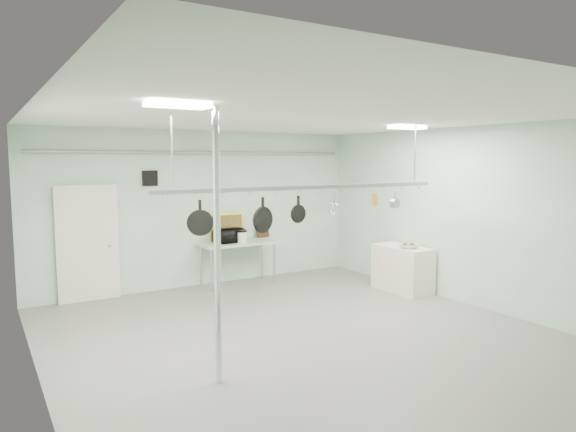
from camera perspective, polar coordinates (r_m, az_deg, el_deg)
floor at (r=7.64m, az=2.52°, el=-13.65°), size 8.00×8.00×0.00m
ceiling at (r=7.21m, az=2.64°, el=10.93°), size 7.00×8.00×0.02m
back_wall at (r=10.77m, az=-9.41°, el=0.82°), size 7.00×0.02×3.20m
right_wall at (r=9.64m, az=20.01°, el=-0.09°), size 0.02×8.00×3.20m
door at (r=10.16m, az=-21.36°, el=-2.97°), size 1.10×0.10×2.20m
wall_vent at (r=10.35m, az=-15.09°, el=4.08°), size 0.30×0.04×0.30m
conduit_pipe at (r=10.65m, az=-9.33°, el=6.95°), size 6.60×0.07×0.07m
chrome_pole at (r=5.92m, az=-7.87°, el=-3.52°), size 0.08×0.08×3.20m
prep_table at (r=10.76m, az=-5.58°, el=-3.26°), size 1.60×0.70×0.91m
side_cabinet at (r=10.50m, az=12.60°, el=-5.74°), size 0.60×1.20×0.90m
pot_rack at (r=7.56m, az=2.58°, el=3.43°), size 4.80×0.06×1.00m
light_panel_left at (r=5.50m, az=-12.14°, el=11.98°), size 0.65×0.30×0.05m
light_panel_right at (r=9.20m, az=13.11°, el=9.57°), size 0.65×0.30×0.05m
microwave at (r=10.66m, az=-6.50°, el=-2.17°), size 0.55×0.40×0.29m
coffee_canister at (r=10.57m, az=-5.12°, el=-2.40°), size 0.22×0.22×0.23m
painting_large at (r=10.93m, az=-6.77°, el=-1.20°), size 0.78×0.14×0.58m
painting_small at (r=11.34m, az=-2.84°, el=-1.74°), size 0.30×0.09×0.25m
fruit_bowl at (r=10.19m, az=13.29°, el=-3.29°), size 0.45×0.45×0.09m
skillet_left at (r=6.77m, az=-9.74°, el=-0.20°), size 0.34×0.16×0.47m
skillet_mid at (r=7.17m, az=-2.82°, el=0.09°), size 0.38×0.16×0.51m
skillet_right at (r=7.46m, az=1.15°, el=0.83°), size 0.27×0.09×0.38m
whisk at (r=7.82m, az=5.13°, el=1.32°), size 0.19×0.19×0.31m
grater at (r=8.33m, az=9.64°, el=1.83°), size 0.09×0.04×0.22m
saucepan at (r=8.62m, az=11.80°, el=1.77°), size 0.17×0.12×0.27m
fruit_cluster at (r=10.19m, az=13.29°, el=-3.07°), size 0.24×0.24×0.09m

